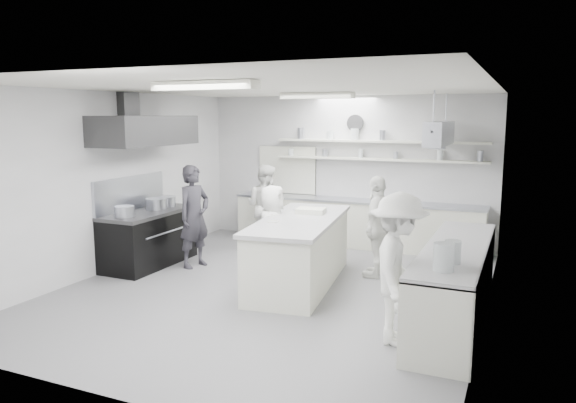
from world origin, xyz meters
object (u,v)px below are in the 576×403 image
at_px(right_counter, 455,285).
at_px(cook_back, 265,206).
at_px(back_counter, 355,223).
at_px(cook_stove, 194,216).
at_px(prep_island, 300,253).
at_px(stove, 149,240).

xyz_separation_m(right_counter, cook_back, (-3.98, 2.64, 0.35)).
xyz_separation_m(back_counter, cook_stove, (-2.10, -2.58, 0.42)).
bearing_deg(prep_island, right_counter, -22.29).
relative_size(back_counter, prep_island, 1.86).
bearing_deg(stove, prep_island, 0.73).
relative_size(prep_island, cook_back, 1.63).
bearing_deg(cook_stove, prep_island, -80.66).
xyz_separation_m(right_counter, prep_island, (-2.40, 0.64, 0.03)).
height_order(prep_island, cook_back, cook_back).
xyz_separation_m(stove, right_counter, (5.25, -0.60, 0.02)).
bearing_deg(cook_back, stove, 62.15).
xyz_separation_m(right_counter, cook_stove, (-4.45, 0.82, 0.41)).
xyz_separation_m(stove, cook_stove, (0.80, 0.22, 0.43)).
relative_size(prep_island, cook_stove, 1.52).
bearing_deg(stove, back_counter, 43.99).
xyz_separation_m(stove, prep_island, (2.85, 0.04, 0.05)).
bearing_deg(prep_island, cook_stove, 167.26).
bearing_deg(cook_stove, right_counter, -85.89).
height_order(right_counter, cook_stove, cook_stove).
bearing_deg(cook_stove, stove, 120.30).
relative_size(stove, cook_back, 1.09).
bearing_deg(stove, cook_back, 58.13).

